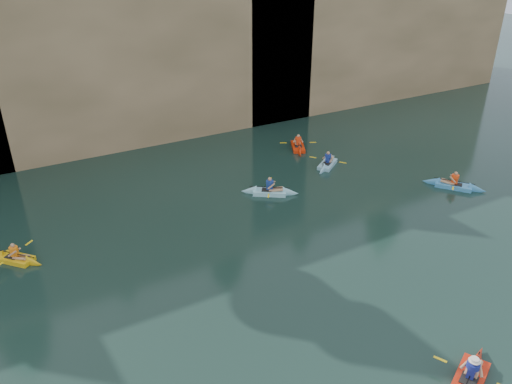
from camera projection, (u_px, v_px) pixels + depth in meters
ground at (329, 372)px, 15.87m from camera, size 160.00×160.00×0.00m
cliff at (88, 35)px, 36.48m from camera, size 70.00×16.00×12.00m
cliff_slab_center at (147, 55)px, 31.73m from camera, size 24.00×2.40×11.40m
cliff_slab_east at (384, 40)px, 40.79m from camera, size 26.00×2.40×9.84m
sea_cave_center at (62, 135)px, 30.47m from camera, size 3.50×1.00×3.20m
sea_cave_east at (261, 93)px, 36.27m from camera, size 5.00×1.00×4.50m
main_kayaker at (470, 379)px, 15.40m from camera, size 3.39×2.17×1.26m
kayaker_ltblue_near at (270, 191)px, 26.85m from camera, size 2.99×2.37×1.23m
kayaker_red_far at (298, 146)px, 32.71m from camera, size 2.15×3.24×1.20m
kayaker_yellow at (16, 258)px, 21.27m from camera, size 2.30×2.42×1.09m
kayaker_ltblue_mid at (327, 164)px, 30.18m from camera, size 2.90×2.36×1.17m
kayaker_blue_east at (454, 185)px, 27.54m from camera, size 2.60×3.14×1.20m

